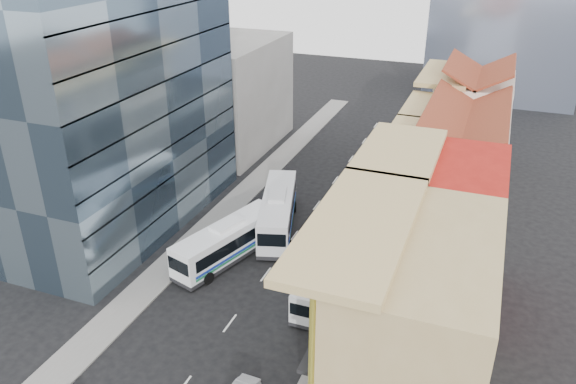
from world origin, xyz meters
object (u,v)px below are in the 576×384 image
at_px(bus_left_near, 228,241).
at_px(office_tower, 108,75).
at_px(bus_left_far, 278,211).
at_px(shophouse_tan, 416,328).
at_px(bus_right, 323,278).

bearing_deg(bus_left_near, office_tower, -175.62).
relative_size(bus_left_near, bus_left_far, 0.93).
distance_m(shophouse_tan, office_tower, 35.19).
relative_size(office_tower, bus_left_near, 2.56).
xyz_separation_m(bus_left_far, bus_right, (7.50, -8.77, -0.43)).
relative_size(bus_left_far, bus_right, 1.27).
distance_m(office_tower, bus_left_near, 18.60).
xyz_separation_m(shophouse_tan, bus_right, (-8.50, 9.02, -4.42)).
bearing_deg(bus_left_far, bus_left_near, -124.62).
distance_m(shophouse_tan, bus_left_far, 24.26).
xyz_separation_m(office_tower, bus_left_far, (15.00, 3.80, -12.98)).
relative_size(office_tower, bus_right, 3.04).
bearing_deg(bus_left_near, bus_right, 4.86).
xyz_separation_m(office_tower, bus_right, (22.50, -4.98, -13.42)).
distance_m(bus_left_near, bus_left_far, 7.02).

